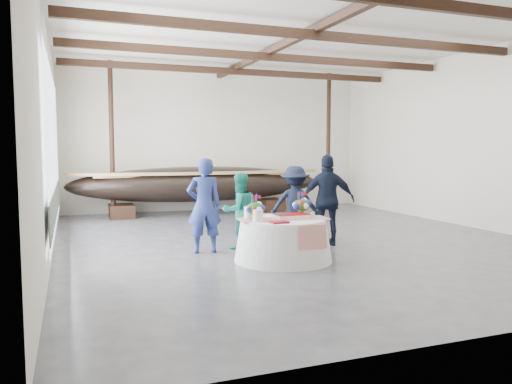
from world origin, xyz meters
name	(u,v)px	position (x,y,z in m)	size (l,w,h in m)	color
floor	(294,239)	(0.00, 0.00, 0.00)	(10.00, 12.00, 0.01)	#3D3D42
wall_back	(218,141)	(0.00, 6.00, 2.25)	(10.00, 0.02, 4.50)	silver
wall_left	(48,136)	(-5.00, 0.00, 2.25)	(0.02, 12.00, 4.50)	silver
wall_right	(473,139)	(5.00, 0.00, 2.25)	(0.02, 12.00, 4.50)	silver
ceiling	(295,33)	(0.00, 0.00, 4.50)	(10.00, 12.00, 0.01)	white
pavilion_structure	(280,63)	(0.00, 0.83, 4.00)	(9.80, 11.76, 4.50)	black
open_bay	(54,158)	(-4.95, 1.00, 1.83)	(0.03, 7.00, 3.20)	silver
longboat_display	(200,184)	(-0.92, 4.86, 0.94)	(7.84, 1.57, 1.47)	black
banquet_table	(283,240)	(-1.08, -1.87, 0.38)	(1.76, 1.76, 0.76)	silver
tabletop_items	(278,210)	(-1.13, -1.77, 0.91)	(1.68, 0.95, 0.40)	#B41F12
guest_woman_blue	(204,206)	(-2.24, -0.71, 0.92)	(0.67, 0.44, 1.84)	navy
guest_woman_teal	(239,211)	(-1.46, -0.54, 0.77)	(0.74, 0.58, 1.53)	#1A8A72
guest_man_left	(295,205)	(-0.17, -0.41, 0.82)	(1.07, 0.61, 1.65)	black
guest_man_right	(328,200)	(0.38, -0.86, 0.94)	(1.11, 0.46, 1.89)	black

